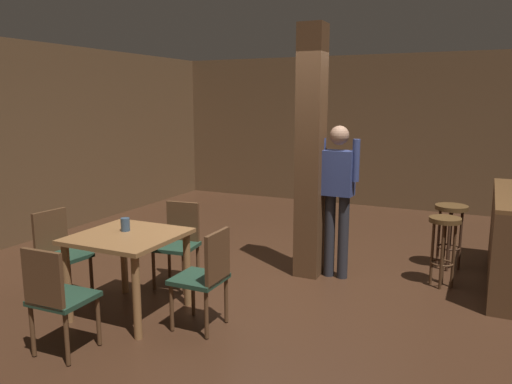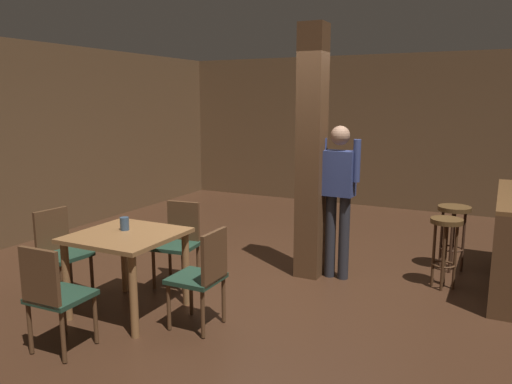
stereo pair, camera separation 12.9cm
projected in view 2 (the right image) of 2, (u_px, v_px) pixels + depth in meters
name	position (u px, v px, depth m)	size (l,w,h in m)	color
ground_plane	(287.00, 283.00, 5.50)	(10.80, 10.80, 0.00)	#382114
wall_back	(383.00, 132.00, 9.20)	(8.00, 0.10, 2.80)	brown
wall_left	(25.00, 143.00, 6.99)	(0.10, 9.00, 2.80)	brown
pillar	(311.00, 154.00, 5.52)	(0.28, 0.28, 2.80)	#4C301C
dining_table	(127.00, 247.00, 4.66)	(0.92, 0.92, 0.78)	brown
chair_west	(60.00, 249.00, 5.07)	(0.47, 0.47, 0.89)	#1E3828
chair_north	(179.00, 239.00, 5.41)	(0.47, 0.47, 0.89)	#1E3828
chair_east	(203.00, 274.00, 4.34)	(0.42, 0.42, 0.89)	#1E3828
chair_south	(53.00, 293.00, 3.91)	(0.43, 0.43, 0.89)	#1E3828
napkin_cup	(125.00, 224.00, 4.73)	(0.08, 0.08, 0.12)	#33475B
standing_person	(339.00, 191.00, 5.51)	(0.47, 0.22, 1.72)	navy
bar_stool_near	(446.00, 237.00, 5.28)	(0.33, 0.33, 0.76)	#4C3319
bar_stool_mid	(454.00, 222.00, 5.84)	(0.37, 0.37, 0.77)	#4C3319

